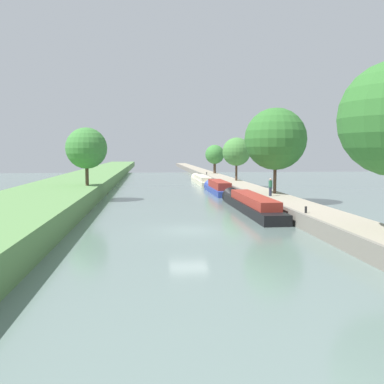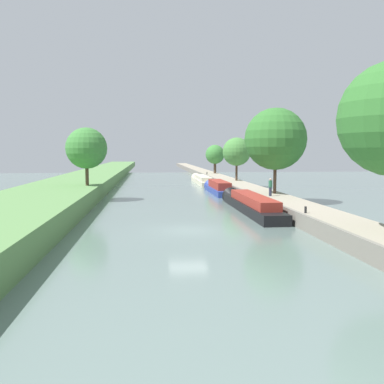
{
  "view_description": "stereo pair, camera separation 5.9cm",
  "coord_description": "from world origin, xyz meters",
  "px_view_note": "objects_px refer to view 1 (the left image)",
  "views": [
    {
      "loc": [
        -2.56,
        -27.65,
        5.11
      ],
      "look_at": [
        1.86,
        16.2,
        1.0
      ],
      "focal_mm": 40.25,
      "sensor_mm": 36.0,
      "label": 1
    },
    {
      "loc": [
        -2.5,
        -27.66,
        5.11
      ],
      "look_at": [
        1.86,
        16.2,
        1.0
      ],
      "focal_mm": 40.25,
      "sensor_mm": 36.0,
      "label": 2
    }
  ],
  "objects_px": {
    "mooring_bollard_near": "(306,210)",
    "narrowboat_cream": "(201,180)",
    "mooring_bollard_far": "(207,173)",
    "narrowboat_black": "(249,203)",
    "narrowboat_blue": "(218,188)",
    "person_walking": "(270,187)"
  },
  "relations": [
    {
      "from": "mooring_bollard_near",
      "to": "narrowboat_cream",
      "type": "bearing_deg",
      "value": 92.62
    },
    {
      "from": "mooring_bollard_near",
      "to": "mooring_bollard_far",
      "type": "relative_size",
      "value": 1.0
    },
    {
      "from": "narrowboat_cream",
      "to": "mooring_bollard_near",
      "type": "distance_m",
      "value": 42.19
    },
    {
      "from": "narrowboat_black",
      "to": "narrowboat_cream",
      "type": "height_order",
      "value": "narrowboat_black"
    },
    {
      "from": "narrowboat_blue",
      "to": "mooring_bollard_near",
      "type": "bearing_deg",
      "value": -85.7
    },
    {
      "from": "narrowboat_black",
      "to": "narrowboat_cream",
      "type": "bearing_deg",
      "value": 90.26
    },
    {
      "from": "mooring_bollard_near",
      "to": "mooring_bollard_far",
      "type": "distance_m",
      "value": 49.82
    },
    {
      "from": "mooring_bollard_far",
      "to": "mooring_bollard_near",
      "type": "bearing_deg",
      "value": -90.0
    },
    {
      "from": "mooring_bollard_near",
      "to": "mooring_bollard_far",
      "type": "xyz_separation_m",
      "value": [
        0.0,
        49.82,
        0.0
      ]
    },
    {
      "from": "narrowboat_black",
      "to": "narrowboat_blue",
      "type": "xyz_separation_m",
      "value": [
        -0.14,
        16.53,
        0.01
      ]
    },
    {
      "from": "narrowboat_black",
      "to": "person_walking",
      "type": "bearing_deg",
      "value": 42.47
    },
    {
      "from": "narrowboat_cream",
      "to": "person_walking",
      "type": "distance_m",
      "value": 31.05
    },
    {
      "from": "narrowboat_blue",
      "to": "mooring_bollard_near",
      "type": "xyz_separation_m",
      "value": [
        1.91,
        -25.44,
        0.6
      ]
    },
    {
      "from": "narrowboat_blue",
      "to": "narrowboat_cream",
      "type": "bearing_deg",
      "value": 90.05
    },
    {
      "from": "narrowboat_black",
      "to": "mooring_bollard_far",
      "type": "height_order",
      "value": "narrowboat_black"
    },
    {
      "from": "narrowboat_cream",
      "to": "mooring_bollard_far",
      "type": "bearing_deg",
      "value": 75.92
    },
    {
      "from": "person_walking",
      "to": "mooring_bollard_far",
      "type": "relative_size",
      "value": 3.69
    },
    {
      "from": "narrowboat_blue",
      "to": "mooring_bollard_near",
      "type": "distance_m",
      "value": 25.52
    },
    {
      "from": "narrowboat_black",
      "to": "narrowboat_cream",
      "type": "distance_m",
      "value": 33.23
    },
    {
      "from": "narrowboat_black",
      "to": "narrowboat_blue",
      "type": "relative_size",
      "value": 1.33
    },
    {
      "from": "person_walking",
      "to": "mooring_bollard_near",
      "type": "bearing_deg",
      "value": -93.95
    },
    {
      "from": "narrowboat_black",
      "to": "mooring_bollard_near",
      "type": "relative_size",
      "value": 37.96
    }
  ]
}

